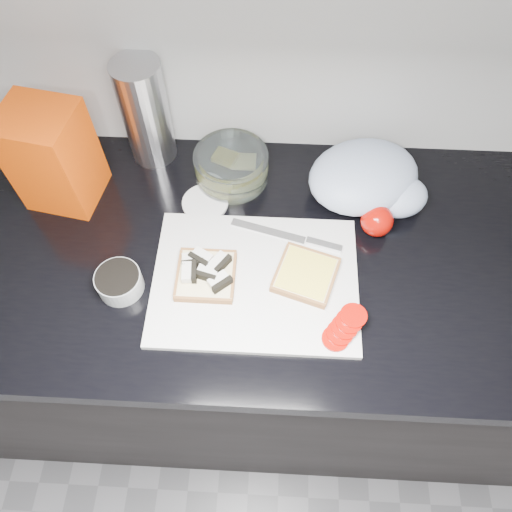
% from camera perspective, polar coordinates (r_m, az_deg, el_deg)
% --- Properties ---
extents(base_cabinet, '(3.50, 0.60, 0.86)m').
position_cam_1_polar(base_cabinet, '(1.44, -0.31, -9.20)').
color(base_cabinet, black).
rests_on(base_cabinet, ground).
extents(countertop, '(3.50, 0.64, 0.04)m').
position_cam_1_polar(countertop, '(1.04, -0.43, 0.16)').
color(countertop, black).
rests_on(countertop, base_cabinet).
extents(cutting_board, '(0.40, 0.30, 0.01)m').
position_cam_1_polar(cutting_board, '(0.98, -0.09, -2.84)').
color(cutting_board, silver).
rests_on(cutting_board, countertop).
extents(bread_left, '(0.12, 0.12, 0.04)m').
position_cam_1_polar(bread_left, '(0.97, -5.78, -2.00)').
color(bread_left, beige).
rests_on(bread_left, cutting_board).
extents(bread_right, '(0.15, 0.15, 0.02)m').
position_cam_1_polar(bread_right, '(0.97, 5.70, -2.14)').
color(bread_right, beige).
rests_on(bread_right, cutting_board).
extents(tomato_slices, '(0.10, 0.11, 0.02)m').
position_cam_1_polar(tomato_slices, '(0.93, 10.07, -8.01)').
color(tomato_slices, '#A40B03').
rests_on(tomato_slices, cutting_board).
extents(knife, '(0.23, 0.08, 0.01)m').
position_cam_1_polar(knife, '(1.02, 5.04, 1.95)').
color(knife, silver).
rests_on(knife, cutting_board).
extents(seed_tub, '(0.09, 0.09, 0.05)m').
position_cam_1_polar(seed_tub, '(0.99, -15.38, -2.81)').
color(seed_tub, '#979C9B').
rests_on(seed_tub, countertop).
extents(tub_lid, '(0.11, 0.11, 0.01)m').
position_cam_1_polar(tub_lid, '(1.09, -5.83, 6.08)').
color(tub_lid, silver).
rests_on(tub_lid, countertop).
extents(glass_bowl, '(0.16, 0.16, 0.07)m').
position_cam_1_polar(glass_bowl, '(1.11, -2.83, 10.23)').
color(glass_bowl, silver).
rests_on(glass_bowl, countertop).
extents(bread_bag, '(0.16, 0.15, 0.22)m').
position_cam_1_polar(bread_bag, '(1.10, -22.18, 10.45)').
color(bread_bag, red).
rests_on(bread_bag, countertop).
extents(steel_canister, '(0.10, 0.10, 0.24)m').
position_cam_1_polar(steel_canister, '(1.13, -12.51, 15.69)').
color(steel_canister, '#B4B4B9').
rests_on(steel_canister, countertop).
extents(grocery_bag, '(0.30, 0.27, 0.11)m').
position_cam_1_polar(grocery_bag, '(1.09, 12.75, 8.56)').
color(grocery_bag, '#ABB5D3').
rests_on(grocery_bag, countertop).
extents(whole_tomatoes, '(0.07, 0.07, 0.07)m').
position_cam_1_polar(whole_tomatoes, '(1.05, 13.66, 3.94)').
color(whole_tomatoes, '#A40B03').
rests_on(whole_tomatoes, countertop).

